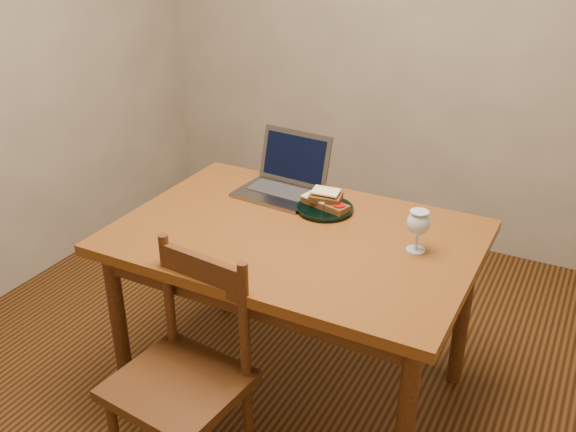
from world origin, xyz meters
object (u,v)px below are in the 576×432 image
at_px(table, 296,253).
at_px(milk_glass, 418,231).
at_px(chair, 182,368).
at_px(plate, 325,209).
at_px(laptop, 285,176).

relative_size(table, milk_glass, 8.41).
xyz_separation_m(chair, milk_glass, (0.56, 0.62, 0.35)).
height_order(table, chair, chair).
distance_m(table, milk_glass, 0.47).
bearing_deg(plate, laptop, 155.06).
relative_size(table, plate, 5.81).
distance_m(chair, milk_glass, 0.91).
bearing_deg(chair, table, 82.56).
distance_m(chair, plate, 0.83).
bearing_deg(laptop, milk_glass, -16.79).
relative_size(chair, milk_glass, 2.85).
bearing_deg(milk_glass, plate, 161.10).
distance_m(table, chair, 0.60).
bearing_deg(table, chair, -103.44).
xyz_separation_m(table, laptop, (-0.21, 0.32, 0.15)).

